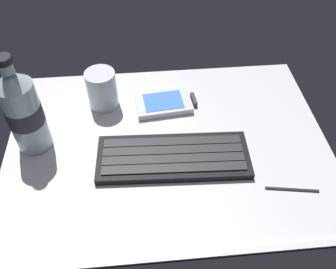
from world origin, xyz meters
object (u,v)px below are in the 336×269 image
Objects in this scene: water_bottle at (23,111)px; stylus_pen at (292,189)px; keyboard at (173,157)px; handheld_device at (166,103)px; juice_cup at (102,90)px.

stylus_pen is (47.38, -15.48, -8.66)cm from water_bottle.
handheld_device is at bearing 89.98° from keyboard.
handheld_device is 1.40× the size of stylus_pen.
keyboard is 22.15cm from juice_cup.
keyboard is 22.36cm from stylus_pen.
water_bottle is at bearing -161.81° from handheld_device.
keyboard is at bearing 165.84° from stylus_pen.
stylus_pen is at bearing -49.88° from handheld_device.
handheld_device is 14.11cm from juice_cup.
keyboard is 2.22× the size of handheld_device.
handheld_device is at bearing -7.55° from juice_cup.
stylus_pen is (20.50, -8.93, -0.46)cm from keyboard.
juice_cup reaches higher than stylus_pen.
handheld_device is (0.01, 15.38, -0.08)cm from keyboard.
water_bottle reaches higher than keyboard.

